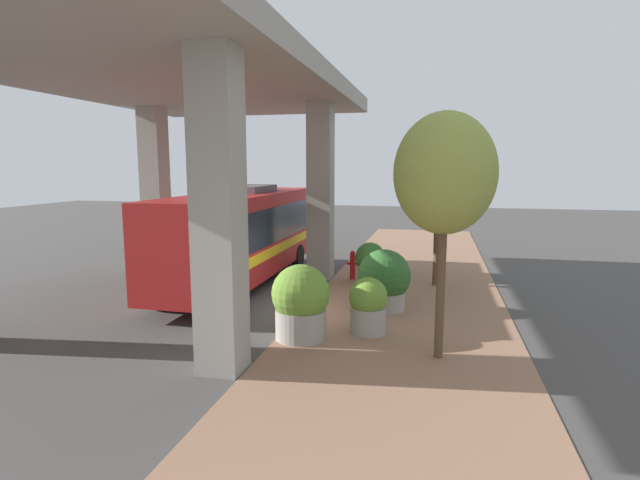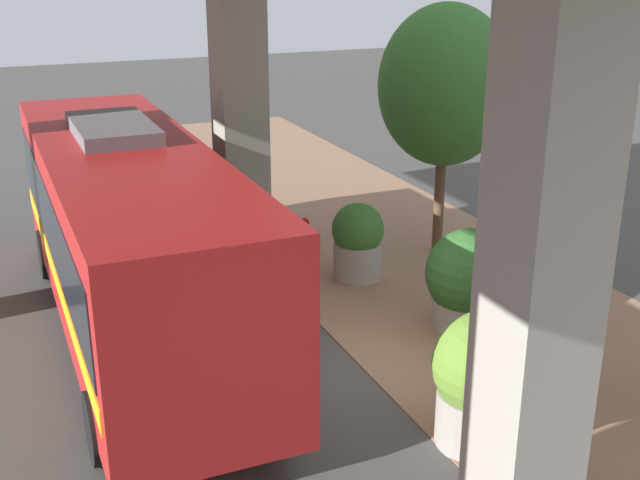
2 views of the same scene
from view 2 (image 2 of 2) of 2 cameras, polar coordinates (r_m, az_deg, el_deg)
name	(u,v)px [view 2 (image 2 of 2)]	position (r m, az deg, el deg)	size (l,w,h in m)	color
ground_plane	(365,371)	(13.02, 3.21, -9.29)	(80.00, 80.00, 0.00)	#474442
sidewalk_strip	(520,337)	(14.46, 14.00, -6.71)	(6.00, 40.00, 0.02)	#936B51
bus	(131,229)	(13.85, -13.32, 0.80)	(2.68, 10.21, 3.57)	#B21E1E
fire_hydrant	(305,243)	(16.80, -1.11, -0.21)	(0.45, 0.22, 1.12)	#B21919
planter_front	(485,380)	(11.07, 11.63, -9.73)	(1.45, 1.45, 1.90)	#9E998E
planter_middle	(542,346)	(12.59, 15.51, -7.29)	(0.99, 0.99, 1.48)	#9E998E
planter_back	(470,281)	(14.24, 10.62, -2.90)	(1.59, 1.59, 1.85)	#9E998E
planter_extra	(357,241)	(16.21, 2.68, -0.07)	(1.06, 1.06, 1.60)	#9E998E
street_tree_near	(445,86)	(17.18, 8.89, 10.76)	(2.81, 2.81, 5.38)	brown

